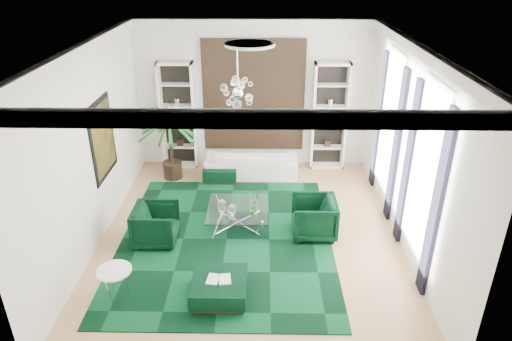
{
  "coord_description": "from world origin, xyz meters",
  "views": [
    {
      "loc": [
        0.25,
        -7.87,
        5.26
      ],
      "look_at": [
        0.11,
        0.5,
        1.21
      ],
      "focal_mm": 32.0,
      "sensor_mm": 36.0,
      "label": 1
    }
  ],
  "objects_px": {
    "ottoman_front": "(219,288)",
    "palm": "(169,130)",
    "side_table": "(116,284)",
    "armchair_left": "(156,224)",
    "coffee_table": "(238,217)",
    "sofa": "(251,162)",
    "armchair_right": "(314,217)",
    "ottoman_side": "(221,172)"
  },
  "relations": [
    {
      "from": "side_table",
      "to": "coffee_table",
      "type": "bearing_deg",
      "value": 49.42
    },
    {
      "from": "sofa",
      "to": "palm",
      "type": "xyz_separation_m",
      "value": [
        -2.0,
        -0.22,
        0.96
      ]
    },
    {
      "from": "coffee_table",
      "to": "ottoman_front",
      "type": "xyz_separation_m",
      "value": [
        -0.2,
        -2.2,
        -0.03
      ]
    },
    {
      "from": "ottoman_front",
      "to": "armchair_right",
      "type": "bearing_deg",
      "value": 47.59
    },
    {
      "from": "ottoman_side",
      "to": "ottoman_front",
      "type": "bearing_deg",
      "value": -85.37
    },
    {
      "from": "armchair_left",
      "to": "ottoman_side",
      "type": "height_order",
      "value": "armchair_left"
    },
    {
      "from": "ottoman_front",
      "to": "palm",
      "type": "height_order",
      "value": "palm"
    },
    {
      "from": "armchair_right",
      "to": "side_table",
      "type": "height_order",
      "value": "armchair_right"
    },
    {
      "from": "ottoman_front",
      "to": "sofa",
      "type": "bearing_deg",
      "value": 84.97
    },
    {
      "from": "coffee_table",
      "to": "armchair_right",
      "type": "bearing_deg",
      "value": -10.24
    },
    {
      "from": "side_table",
      "to": "palm",
      "type": "relative_size",
      "value": 0.22
    },
    {
      "from": "sofa",
      "to": "armchair_left",
      "type": "bearing_deg",
      "value": 59.65
    },
    {
      "from": "coffee_table",
      "to": "palm",
      "type": "bearing_deg",
      "value": 128.21
    },
    {
      "from": "palm",
      "to": "armchair_right",
      "type": "bearing_deg",
      "value": -37.37
    },
    {
      "from": "armchair_right",
      "to": "coffee_table",
      "type": "relative_size",
      "value": 0.71
    },
    {
      "from": "armchair_left",
      "to": "ottoman_front",
      "type": "xyz_separation_m",
      "value": [
        1.39,
        -1.61,
        -0.21
      ]
    },
    {
      "from": "ottoman_front",
      "to": "side_table",
      "type": "relative_size",
      "value": 1.59
    },
    {
      "from": "sofa",
      "to": "side_table",
      "type": "xyz_separation_m",
      "value": [
        -2.12,
        -4.72,
        -0.07
      ]
    },
    {
      "from": "side_table",
      "to": "palm",
      "type": "xyz_separation_m",
      "value": [
        0.12,
        4.49,
        1.03
      ]
    },
    {
      "from": "armchair_left",
      "to": "palm",
      "type": "distance_m",
      "value": 3.0
    },
    {
      "from": "armchair_left",
      "to": "coffee_table",
      "type": "distance_m",
      "value": 1.7
    },
    {
      "from": "armchair_left",
      "to": "ottoman_side",
      "type": "xyz_separation_m",
      "value": [
        1.03,
        2.81,
        -0.21
      ]
    },
    {
      "from": "armchair_left",
      "to": "ottoman_front",
      "type": "bearing_deg",
      "value": -139.33
    },
    {
      "from": "sofa",
      "to": "armchair_right",
      "type": "bearing_deg",
      "value": 115.77
    },
    {
      "from": "armchair_left",
      "to": "coffee_table",
      "type": "relative_size",
      "value": 0.69
    },
    {
      "from": "palm",
      "to": "coffee_table",
      "type": "bearing_deg",
      "value": -51.79
    },
    {
      "from": "palm",
      "to": "side_table",
      "type": "bearing_deg",
      "value": -91.54
    },
    {
      "from": "sofa",
      "to": "palm",
      "type": "bearing_deg",
      "value": 6.36
    },
    {
      "from": "ottoman_front",
      "to": "side_table",
      "type": "distance_m",
      "value": 1.71
    },
    {
      "from": "sofa",
      "to": "armchair_right",
      "type": "height_order",
      "value": "armchair_right"
    },
    {
      "from": "coffee_table",
      "to": "ottoman_front",
      "type": "relative_size",
      "value": 1.37
    },
    {
      "from": "sofa",
      "to": "side_table",
      "type": "bearing_deg",
      "value": 65.8
    },
    {
      "from": "armchair_right",
      "to": "coffee_table",
      "type": "xyz_separation_m",
      "value": [
        -1.55,
        0.28,
        -0.19
      ]
    },
    {
      "from": "armchair_right",
      "to": "palm",
      "type": "distance_m",
      "value": 4.29
    },
    {
      "from": "armchair_right",
      "to": "palm",
      "type": "xyz_separation_m",
      "value": [
        -3.34,
        2.55,
        0.9
      ]
    },
    {
      "from": "armchair_left",
      "to": "palm",
      "type": "relative_size",
      "value": 0.33
    },
    {
      "from": "sofa",
      "to": "armchair_right",
      "type": "relative_size",
      "value": 2.65
    },
    {
      "from": "coffee_table",
      "to": "sofa",
      "type": "bearing_deg",
      "value": 85.1
    },
    {
      "from": "ottoman_side",
      "to": "armchair_right",
      "type": "bearing_deg",
      "value": -49.97
    },
    {
      "from": "sofa",
      "to": "ottoman_side",
      "type": "relative_size",
      "value": 2.84
    },
    {
      "from": "armchair_left",
      "to": "coffee_table",
      "type": "xyz_separation_m",
      "value": [
        1.59,
        0.58,
        -0.18
      ]
    },
    {
      "from": "armchair_right",
      "to": "palm",
      "type": "height_order",
      "value": "palm"
    }
  ]
}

